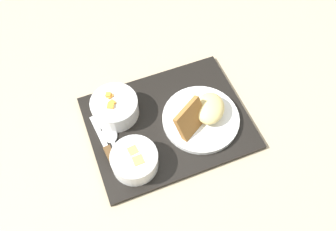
{
  "coord_description": "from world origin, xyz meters",
  "views": [
    {
      "loc": [
        -0.22,
        -0.41,
        0.81
      ],
      "look_at": [
        0.0,
        0.0,
        0.04
      ],
      "focal_mm": 38.0,
      "sensor_mm": 36.0,
      "label": 1
    }
  ],
  "objects": [
    {
      "name": "plate_main",
      "position": [
        0.08,
        -0.04,
        0.03
      ],
      "size": [
        0.2,
        0.2,
        0.09
      ],
      "color": "white",
      "rests_on": "serving_tray"
    },
    {
      "name": "bowl_soup",
      "position": [
        -0.13,
        -0.07,
        0.04
      ],
      "size": [
        0.11,
        0.11,
        0.05
      ],
      "color": "white",
      "rests_on": "serving_tray"
    },
    {
      "name": "spoon",
      "position": [
        -0.15,
        0.01,
        0.02
      ],
      "size": [
        0.04,
        0.16,
        0.01
      ],
      "rotation": [
        0.0,
        0.0,
        1.46
      ],
      "color": "silver",
      "rests_on": "serving_tray"
    },
    {
      "name": "serving_tray",
      "position": [
        0.0,
        0.0,
        0.01
      ],
      "size": [
        0.44,
        0.36,
        0.01
      ],
      "color": "black",
      "rests_on": "ground_plane"
    },
    {
      "name": "bowl_salad",
      "position": [
        -0.11,
        0.09,
        0.04
      ],
      "size": [
        0.12,
        0.12,
        0.06
      ],
      "color": "white",
      "rests_on": "serving_tray"
    },
    {
      "name": "knife",
      "position": [
        -0.17,
        -0.02,
        0.02
      ],
      "size": [
        0.02,
        0.17,
        0.02
      ],
      "rotation": [
        0.0,
        0.0,
        1.56
      ],
      "color": "silver",
      "rests_on": "serving_tray"
    },
    {
      "name": "ground_plane",
      "position": [
        0.0,
        0.0,
        0.0
      ],
      "size": [
        4.0,
        4.0,
        0.0
      ],
      "primitive_type": "plane",
      "color": "tan"
    }
  ]
}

